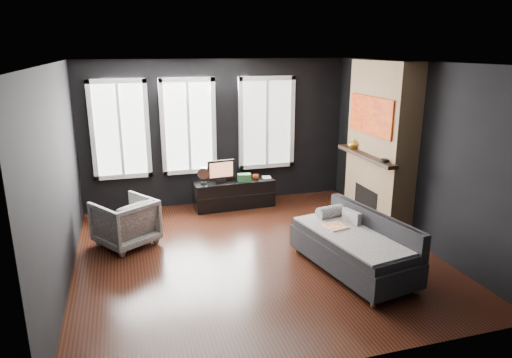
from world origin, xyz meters
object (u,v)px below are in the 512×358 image
object	(u,v)px
mug	(256,176)
book	(262,172)
armchair	(125,220)
media_console	(234,194)
mantel_vase	(353,144)
sofa	(353,244)
monitor	(221,169)

from	to	relation	value
mug	book	size ratio (longest dim) A/B	0.52
armchair	media_console	world-z (taller)	armchair
book	media_console	bearing A→B (deg)	-177.24
mug	mantel_vase	bearing A→B (deg)	-36.28
book	mantel_vase	size ratio (longest dim) A/B	1.22
sofa	mantel_vase	size ratio (longest dim) A/B	10.41
sofa	mantel_vase	world-z (taller)	mantel_vase
mantel_vase	monitor	bearing A→B (deg)	152.96
sofa	armchair	world-z (taller)	armchair
monitor	book	size ratio (longest dim) A/B	2.39
sofa	monitor	bearing A→B (deg)	100.53
armchair	monitor	xyz separation A→B (m)	(1.74, 1.21, 0.34)
media_console	monitor	world-z (taller)	monitor
monitor	mug	world-z (taller)	monitor
media_console	sofa	bearing A→B (deg)	-75.01
armchair	book	distance (m)	2.83
media_console	mantel_vase	bearing A→B (deg)	-31.59
media_console	mug	distance (m)	0.52
armchair	mantel_vase	size ratio (longest dim) A/B	4.51
media_console	mantel_vase	distance (m)	2.38
media_console	book	size ratio (longest dim) A/B	6.93
monitor	mug	size ratio (longest dim) A/B	4.56
armchair	mug	xyz separation A→B (m)	(2.40, 1.20, 0.17)
sofa	armchair	xyz separation A→B (m)	(-2.88, 1.74, 0.00)
sofa	book	bearing A→B (deg)	85.96
mantel_vase	book	bearing A→B (deg)	140.03
sofa	media_console	distance (m)	3.08
sofa	mantel_vase	xyz separation A→B (m)	(0.95, 1.89, 0.92)
sofa	media_console	bearing A→B (deg)	96.52
media_console	mug	xyz separation A→B (m)	(0.42, -0.00, 0.31)
mug	media_console	bearing A→B (deg)	179.76
armchair	mug	bearing A→B (deg)	173.42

